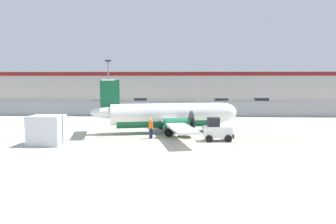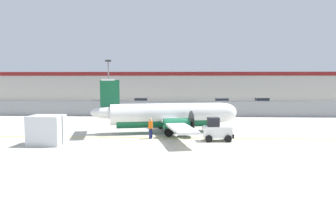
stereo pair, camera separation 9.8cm
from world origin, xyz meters
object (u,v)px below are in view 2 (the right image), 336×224
parked_car_0 (98,105)px  parked_car_3 (221,103)px  cargo_container (47,130)px  parked_car_1 (142,103)px  ground_crew_worker (151,127)px  commuter_airplane (170,115)px  parked_car_2 (190,106)px  traffic_cone_near_right (120,125)px  traffic_cone_near_left (178,128)px  parked_car_4 (261,103)px  baggage_tug (217,130)px  apron_light_pole (109,84)px

parked_car_0 → parked_car_3: bearing=-171.0°
cargo_container → parked_car_1: cargo_container is taller
ground_crew_worker → commuter_airplane: bearing=97.5°
parked_car_2 → traffic_cone_near_right: bearing=63.8°
traffic_cone_near_left → traffic_cone_near_right: (-5.91, 1.59, 0.00)m
traffic_cone_near_right → parked_car_4: (20.03, 25.03, 0.58)m
baggage_tug → traffic_cone_near_left: size_ratio=3.72×
traffic_cone_near_left → parked_car_3: (6.97, 25.27, 0.58)m
ground_crew_worker → parked_car_4: same height
ground_crew_worker → parked_car_3: size_ratio=0.40×
traffic_cone_near_right → parked_car_0: size_ratio=0.15×
parked_car_0 → parked_car_4: same height
ground_crew_worker → apron_light_pole: size_ratio=0.23×
parked_car_0 → baggage_tug: bearing=115.9°
baggage_tug → ground_crew_worker: bearing=169.0°
traffic_cone_near_left → parked_car_3: bearing=74.6°
parked_car_3 → traffic_cone_near_left: bearing=73.4°
cargo_container → parked_car_4: cargo_container is taller
commuter_airplane → apron_light_pole: size_ratio=2.20×
parked_car_3 → apron_light_pole: apron_light_pole is taller
baggage_tug → parked_car_0: (-15.96, 24.55, 0.04)m
baggage_tug → parked_car_1: bearing=105.1°
baggage_tug → parked_car_2: size_ratio=0.56×
baggage_tug → traffic_cone_near_left: baggage_tug is taller
baggage_tug → parked_car_2: baggage_tug is taller
cargo_container → parked_car_2: bearing=66.8°
cargo_container → parked_car_2: cargo_container is taller
parked_car_4 → parked_car_1: bearing=3.1°
baggage_tug → parked_car_1: (-9.85, 30.31, 0.04)m
parked_car_2 → traffic_cone_near_left: bearing=82.8°
traffic_cone_near_left → commuter_airplane: bearing=-128.1°
parked_car_2 → parked_car_3: size_ratio=1.01×
parked_car_0 → ground_crew_worker: bearing=106.9°
parked_car_2 → parked_car_1: bearing=-42.2°
commuter_airplane → parked_car_1: bearing=90.1°
ground_crew_worker → parked_car_3: bearing=104.2°
baggage_tug → parked_car_4: 33.47m
traffic_cone_near_left → apron_light_pole: size_ratio=0.09×
parked_car_0 → parked_car_1: (6.11, 5.75, 0.00)m
parked_car_4 → cargo_container: bearing=54.1°
apron_light_pole → traffic_cone_near_left: bearing=-46.1°
parked_car_2 → parked_car_3: bearing=-131.3°
parked_car_2 → parked_car_4: size_ratio=1.01×
traffic_cone_near_right → parked_car_4: 32.06m
ground_crew_worker → traffic_cone_near_right: 6.94m
parked_car_0 → parked_car_4: 27.83m
parked_car_1 → parked_car_2: 10.68m
apron_light_pole → cargo_container: bearing=-93.9°
traffic_cone_near_left → traffic_cone_near_right: size_ratio=1.00×
ground_crew_worker → parked_car_3: 30.91m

